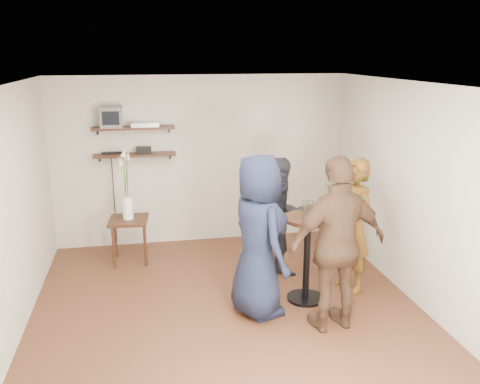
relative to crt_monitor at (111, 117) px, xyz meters
name	(u,v)px	position (x,y,z in m)	size (l,w,h in m)	color
room	(229,207)	(1.31, -2.38, -0.72)	(4.58, 5.08, 2.68)	#452516
shelf_upper	(133,128)	(0.31, 0.00, -0.17)	(1.20, 0.25, 0.04)	black
shelf_lower	(135,155)	(0.31, 0.00, -0.57)	(1.20, 0.25, 0.04)	black
crt_monitor	(111,117)	(0.00, 0.00, 0.00)	(0.32, 0.30, 0.30)	#59595B
dvd_deck	(145,124)	(0.48, 0.00, -0.12)	(0.40, 0.24, 0.06)	silver
radio	(144,150)	(0.44, 0.00, -0.50)	(0.22, 0.10, 0.10)	black
power_strip	(112,153)	(-0.02, 0.05, -0.54)	(0.30, 0.05, 0.03)	black
side_table	(129,226)	(0.18, -0.56, -1.48)	(0.58, 0.58, 0.64)	black
vase_lilies	(127,197)	(0.17, -0.57, -1.05)	(0.20, 0.21, 1.03)	white
drinks_table	(307,247)	(2.29, -2.18, -1.34)	(0.58, 0.58, 1.06)	black
wine_glass_fl	(305,207)	(2.22, -2.23, -0.82)	(0.07, 0.07, 0.20)	silver
wine_glass_fr	(315,207)	(2.35, -2.21, -0.83)	(0.06, 0.06, 0.18)	silver
wine_glass_bl	(306,205)	(2.27, -2.12, -0.83)	(0.06, 0.06, 0.19)	silver
wine_glass_br	(310,206)	(2.31, -2.17, -0.82)	(0.07, 0.07, 0.20)	silver
person_plaid	(353,226)	(2.93, -2.00, -1.17)	(0.62, 0.40, 1.69)	#9D2212
person_dark	(281,220)	(2.14, -1.52, -1.20)	(0.80, 0.62, 1.64)	black
person_navy	(258,236)	(1.64, -2.37, -1.08)	(0.91, 0.59, 1.87)	#151B31
person_brown	(338,245)	(2.39, -2.85, -1.06)	(1.12, 0.47, 1.92)	#482F1E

